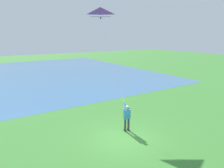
% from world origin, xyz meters
% --- Properties ---
extents(ground_plane, '(120.00, 120.00, 0.00)m').
position_xyz_m(ground_plane, '(0.00, 0.00, 0.00)').
color(ground_plane, '#3D7F33').
extents(lake_water, '(36.00, 44.00, 0.01)m').
position_xyz_m(lake_water, '(24.83, 4.00, 0.00)').
color(lake_water, teal).
rests_on(lake_water, ground).
extents(person_kite_flyer, '(0.62, 0.52, 1.83)m').
position_xyz_m(person_kite_flyer, '(0.71, -0.73, 1.05)').
color(person_kite_flyer, '#232328').
rests_on(person_kite_flyer, ground).
extents(flying_kite, '(4.67, 1.80, 6.17)m').
position_xyz_m(flying_kite, '(4.97, -1.31, 7.58)').
color(flying_kite, purple).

